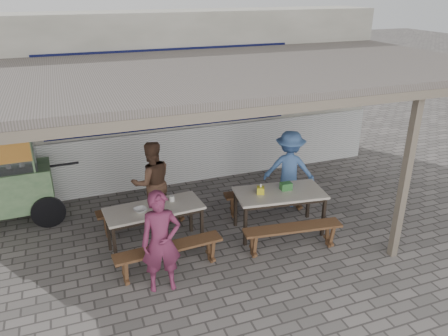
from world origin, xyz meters
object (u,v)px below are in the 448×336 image
bench_right_street (293,233)px  condiment_jar (172,198)px  table_right (280,196)px  vendor_cart (6,178)px  bench_left_wall (144,211)px  patron_street_side (161,242)px  patron_right_table (289,169)px  bench_right_wall (267,196)px  table_left (154,212)px  condiment_bowl (140,210)px  tissue_box (261,190)px  patron_wall_side (152,182)px  bench_left_street (169,252)px  donation_box (286,186)px

bench_right_street → condiment_jar: bearing=158.1°
table_right → vendor_cart: vendor_cart is taller
bench_left_wall → patron_street_side: bearing=-96.3°
table_right → patron_right_table: 1.04m
bench_left_wall → bench_right_wall: 2.26m
table_left → bench_right_street: bearing=-26.7°
condiment_bowl → condiment_jar: bearing=17.9°
bench_right_street → tissue_box: 0.89m
bench_left_wall → tissue_box: (1.83, -0.84, 0.47)m
patron_street_side → patron_wall_side: bearing=88.0°
bench_left_street → condiment_bowl: size_ratio=8.00×
table_left → vendor_cart: 2.80m
bench_left_street → bench_left_wall: same height
patron_right_table → tissue_box: patron_right_table is taller
bench_left_street → table_right: bearing=9.9°
patron_wall_side → condiment_bowl: patron_wall_side is taller
bench_right_wall → bench_left_wall: bearing=-178.7°
bench_right_street → tissue_box: (-0.25, 0.71, 0.47)m
bench_left_wall → donation_box: bearing=-24.4°
bench_left_street → condiment_jar: size_ratio=17.61×
vendor_cart → donation_box: (4.47, -1.84, -0.08)m
bench_right_wall → condiment_jar: size_ratio=17.37×
table_right → tissue_box: 0.36m
bench_right_street → bench_right_wall: (0.17, 1.31, 0.00)m
condiment_jar → bench_right_wall: bearing=10.4°
patron_wall_side → tissue_box: 1.93m
bench_left_street → condiment_bowl: 0.82m
bench_right_wall → condiment_jar: 1.96m
bench_left_street → donation_box: bearing=10.1°
table_left → condiment_jar: bearing=15.9°
condiment_jar → table_left: bearing=-160.1°
vendor_cart → condiment_jar: 3.00m
patron_street_side → patron_right_table: same height
bench_right_street → patron_wall_side: bearing=144.0°
bench_left_wall → patron_street_side: 1.77m
bench_left_street → patron_right_table: size_ratio=1.09×
bench_right_wall → patron_wall_side: bearing=174.7°
table_left → patron_street_side: (-0.12, -1.02, 0.08)m
bench_right_wall → patron_street_side: 2.78m
table_left → bench_left_wall: 0.78m
bench_right_street → patron_wall_side: 2.60m
table_left → bench_left_wall: size_ratio=0.95×
bench_right_wall → patron_street_side: (-2.32, -1.48, 0.41)m
bench_right_wall → vendor_cart: bearing=171.9°
donation_box → vendor_cart: bearing=157.6°
bench_left_street → donation_box: donation_box is taller
patron_street_side → condiment_jar: (0.44, 1.14, 0.05)m
bench_right_wall → vendor_cart: size_ratio=0.78×
patron_right_table → bench_right_street: bearing=94.6°
bench_right_wall → donation_box: donation_box is taller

